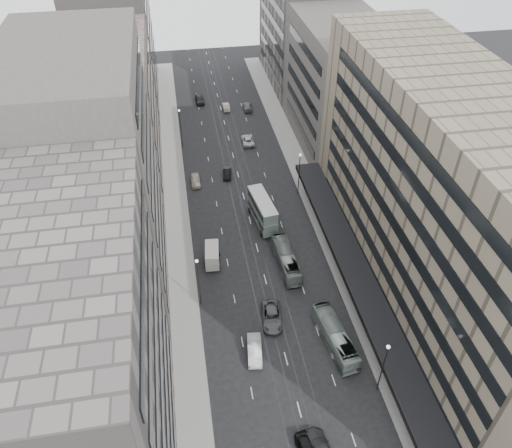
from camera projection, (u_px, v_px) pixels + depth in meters
ground at (288, 365)px, 61.62m from camera, size 220.00×220.00×0.00m
sidewalk_right at (307, 184)px, 91.70m from camera, size 4.00×125.00×0.15m
sidewalk_left at (176, 197)px, 88.53m from camera, size 4.00×125.00×0.15m
department_store at (449, 213)px, 61.05m from camera, size 19.20×60.00×30.00m
building_right_mid at (340, 86)px, 96.41m from camera, size 15.00×28.00×24.00m
building_right_far at (303, 26)px, 117.98m from camera, size 15.00×32.00×28.00m
building_left_a at (73, 377)px, 43.17m from camera, size 15.00×28.00×30.00m
building_left_b at (93, 183)px, 62.45m from camera, size 15.00×26.00×34.00m
building_left_c at (110, 116)px, 85.86m from camera, size 15.00×28.00×25.00m
building_left_d at (117, 41)px, 110.02m from camera, size 15.00×38.00×28.00m
lamp_right_near at (384, 363)px, 55.79m from camera, size 0.44×0.44×8.32m
lamp_right_far at (299, 169)px, 86.23m from camera, size 0.44×0.44×8.32m
lamp_left_near at (198, 277)px, 66.17m from camera, size 0.44×0.44×8.32m
lamp_left_far at (180, 124)px, 98.90m from camera, size 0.44×0.44×8.32m
bus_near at (335, 337)px, 63.26m from camera, size 3.72×10.52×2.87m
bus_far at (286, 260)px, 74.29m from camera, size 2.69×10.00×2.76m
double_decker at (262, 210)px, 81.53m from camera, size 3.69×9.05×4.81m
panel_van at (212, 255)px, 74.76m from camera, size 2.58×4.69×2.84m
sedan_1 at (255, 350)px, 62.42m from camera, size 2.33×5.15×1.64m
sedan_2 at (272, 317)px, 66.62m from camera, size 3.29×5.91×1.56m
sedan_4 at (196, 180)px, 91.51m from camera, size 1.81×4.37×1.48m
sedan_5 at (227, 173)px, 93.56m from camera, size 1.93×4.18×1.33m
sedan_6 at (248, 140)px, 102.93m from camera, size 2.55×5.20×1.42m
sedan_7 at (247, 107)px, 114.78m from camera, size 2.28×4.88×1.38m
sedan_8 at (200, 99)px, 117.45m from camera, size 2.07×4.85×1.63m
sedan_9 at (226, 107)px, 114.76m from camera, size 1.48×4.17×1.37m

